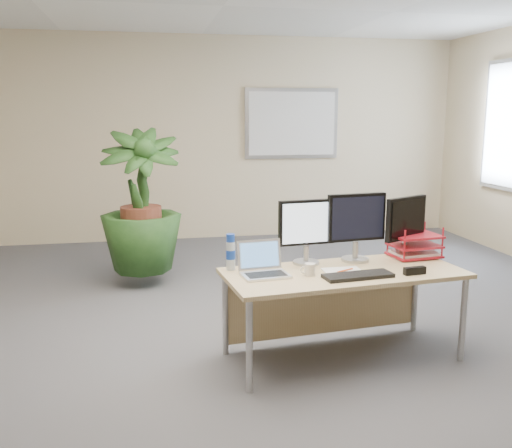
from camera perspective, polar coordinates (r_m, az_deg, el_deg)
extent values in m
plane|color=#414145|center=(4.14, 1.04, -13.14)|extent=(8.00, 8.00, 0.00)
cube|color=beige|center=(7.74, -5.21, 8.46)|extent=(7.00, 0.04, 2.70)
cube|color=#A7A7AC|center=(7.92, 3.59, 10.00)|extent=(1.30, 0.03, 0.95)
cube|color=white|center=(7.90, 3.63, 9.99)|extent=(1.20, 0.01, 0.85)
cube|color=tan|center=(3.97, 8.79, -4.89)|extent=(1.70, 0.87, 0.03)
cube|color=tan|center=(4.34, 6.82, -7.81)|extent=(1.53, 0.19, 0.48)
cylinder|color=#A8A8AC|center=(3.55, -0.67, -12.13)|extent=(0.04, 0.04, 0.60)
cylinder|color=#A8A8AC|center=(4.22, 20.00, -8.95)|extent=(0.04, 0.04, 0.60)
cylinder|color=#A8A8AC|center=(4.08, -3.09, -8.99)|extent=(0.04, 0.04, 0.60)
cylinder|color=#A8A8AC|center=(4.68, 15.61, -6.74)|extent=(0.04, 0.04, 0.60)
imported|color=#193B15|center=(5.70, -11.43, 1.30)|extent=(0.87, 0.87, 1.50)
cylinder|color=#A8A8AC|center=(4.13, 5.02, -3.84)|extent=(0.19, 0.19, 0.02)
cylinder|color=#A8A8AC|center=(4.11, 5.03, -2.95)|extent=(0.04, 0.04, 0.11)
cube|color=black|center=(4.06, 5.09, 0.17)|extent=(0.42, 0.08, 0.32)
cube|color=silver|center=(4.04, 5.22, 0.11)|extent=(0.38, 0.05, 0.28)
cylinder|color=#A8A8AC|center=(4.25, 9.87, -3.50)|extent=(0.20, 0.20, 0.02)
cylinder|color=#A8A8AC|center=(4.23, 9.90, -2.57)|extent=(0.04, 0.04, 0.12)
cube|color=black|center=(4.18, 10.02, 0.67)|extent=(0.45, 0.09, 0.34)
cube|color=black|center=(4.16, 10.18, 0.61)|extent=(0.40, 0.05, 0.30)
cylinder|color=#A8A8AC|center=(4.42, 14.58, -3.13)|extent=(0.19, 0.19, 0.02)
cylinder|color=#A8A8AC|center=(4.41, 14.62, -2.31)|extent=(0.04, 0.04, 0.11)
cube|color=black|center=(4.36, 14.76, 0.56)|extent=(0.39, 0.22, 0.32)
cube|color=black|center=(4.35, 15.01, 0.52)|extent=(0.34, 0.17, 0.28)
cube|color=silver|center=(3.80, 0.95, -5.14)|extent=(0.33, 0.25, 0.02)
cube|color=black|center=(3.78, 0.99, -5.04)|extent=(0.27, 0.17, 0.00)
cube|color=silver|center=(3.89, 0.33, -3.06)|extent=(0.31, 0.09, 0.20)
cube|color=#518AD2|center=(3.88, 0.36, -3.08)|extent=(0.27, 0.07, 0.16)
cube|color=black|center=(3.83, 10.17, -5.10)|extent=(0.48, 0.21, 0.03)
cylinder|color=silver|center=(3.83, 5.40, -4.54)|extent=(0.07, 0.07, 0.08)
torus|color=silver|center=(3.82, 4.82, -4.58)|extent=(0.06, 0.02, 0.06)
cube|color=white|center=(3.94, 8.70, -4.71)|extent=(0.26, 0.20, 0.01)
cylinder|color=#E04C18|center=(3.93, 8.90, -4.60)|extent=(0.13, 0.07, 0.01)
cylinder|color=gold|center=(3.99, 11.22, -4.57)|extent=(0.11, 0.02, 0.01)
cylinder|color=silver|center=(3.94, -2.55, -3.19)|extent=(0.06, 0.06, 0.20)
cylinder|color=#1840B5|center=(3.91, -2.57, -1.40)|extent=(0.06, 0.06, 0.05)
cylinder|color=#1840B5|center=(3.93, -2.55, -3.06)|extent=(0.06, 0.06, 0.06)
cube|color=#AE1523|center=(4.46, 15.52, -2.99)|extent=(0.38, 0.30, 0.02)
cube|color=#AE1523|center=(4.44, 15.57, -2.06)|extent=(0.38, 0.30, 0.02)
cube|color=#AE1523|center=(4.42, 15.62, -1.12)|extent=(0.38, 0.30, 0.02)
cube|color=white|center=(4.45, 15.53, -2.79)|extent=(0.34, 0.27, 0.02)
cube|color=black|center=(3.98, 15.58, -4.52)|extent=(0.16, 0.06, 0.05)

